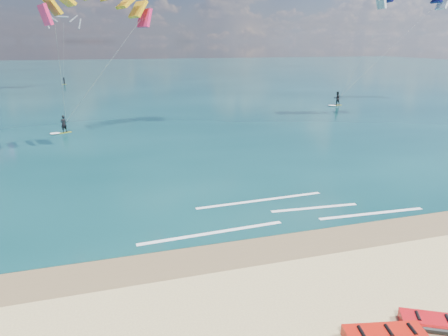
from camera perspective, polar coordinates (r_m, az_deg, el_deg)
The scene contains 7 objects.
ground at distance 52.21m, azimuth -10.25°, elevation 7.94°, with size 320.00×320.00×0.00m, color tan.
wet_sand_strip at distance 17.46m, azimuth 4.14°, elevation -11.66°, with size 320.00×2.40×0.01m, color brown.
sea at distance 115.66m, azimuth -13.99°, elevation 12.89°, with size 320.00×200.00×0.04m, color #092E32.
packed_kite_mid at distance 15.04m, azimuth 28.71°, elevation -19.41°, with size 2.69×1.06×0.39m, color red, non-canonical shape.
kitesurfer_main at distance 37.97m, azimuth -19.96°, elevation 14.41°, with size 11.62×8.42×13.85m.
kitesurfer_far at distance 57.17m, azimuth 20.78°, elevation 16.39°, with size 13.10×7.76×16.36m.
shoreline_foam at distance 21.05m, azimuth 8.74°, elevation -6.36°, with size 14.93×3.85×0.01m.
Camera 1 is at (-5.46, -11.22, 8.53)m, focal length 32.00 mm.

